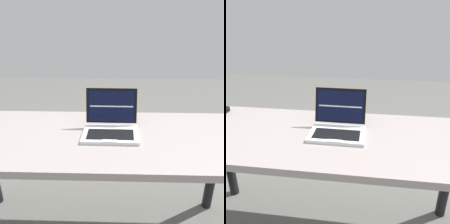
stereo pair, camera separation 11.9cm
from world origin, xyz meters
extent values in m
cube|color=gray|center=(0.00, 0.00, 0.70)|extent=(1.69, 0.66, 0.04)
cylinder|color=black|center=(-0.78, 0.27, 0.34)|extent=(0.07, 0.07, 0.68)
cylinder|color=black|center=(0.78, 0.27, 0.34)|extent=(0.07, 0.07, 0.68)
cube|color=silver|center=(0.08, 0.00, 0.73)|extent=(0.30, 0.21, 0.02)
cube|color=black|center=(0.08, -0.02, 0.74)|extent=(0.24, 0.12, 0.00)
cube|color=silver|center=(0.08, -0.09, 0.74)|extent=(0.08, 0.03, 0.00)
cube|color=black|center=(0.08, 0.12, 0.84)|extent=(0.28, 0.06, 0.19)
cube|color=black|center=(0.08, 0.11, 0.84)|extent=(0.26, 0.04, 0.17)
cube|color=silver|center=(0.08, 0.11, 0.84)|extent=(0.24, 0.01, 0.01)
camera|label=1|loc=(0.13, -1.13, 1.32)|focal=38.42mm
camera|label=2|loc=(0.24, -1.12, 1.32)|focal=38.42mm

